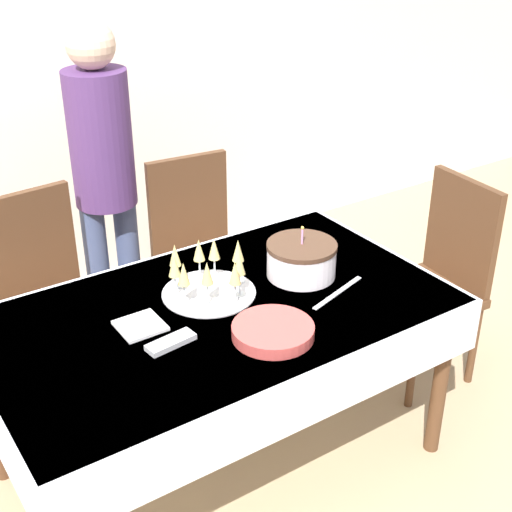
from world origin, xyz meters
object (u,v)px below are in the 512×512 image
object	(u,v)px
dining_chair_far_right	(199,248)
person_standing	(103,165)
dining_chair_far_left	(47,293)
birthday_cake	(301,259)
champagne_tray	(208,273)
plate_stack_main	(273,331)
dining_chair_right_end	(439,273)

from	to	relation	value
dining_chair_far_right	person_standing	size ratio (longest dim) A/B	0.60
person_standing	dining_chair_far_left	bearing A→B (deg)	-152.47
birthday_cake	dining_chair_far_left	bearing A→B (deg)	134.73
person_standing	champagne_tray	bearing A→B (deg)	-89.59
birthday_cake	person_standing	xyz separation A→B (m)	(-0.38, 0.98, 0.16)
dining_chair_far_left	dining_chair_far_right	size ratio (longest dim) A/B	1.00
dining_chair_far_left	champagne_tray	distance (m)	0.86
dining_chair_far_right	plate_stack_main	bearing A→B (deg)	-106.47
dining_chair_right_end	champagne_tray	bearing A→B (deg)	174.20
dining_chair_far_right	plate_stack_main	distance (m)	1.13
dining_chair_far_left	dining_chair_far_right	bearing A→B (deg)	-0.00
dining_chair_far_right	birthday_cake	xyz separation A→B (m)	(0.02, -0.78, 0.28)
plate_stack_main	champagne_tray	bearing A→B (deg)	95.79
dining_chair_right_end	champagne_tray	xyz separation A→B (m)	(-1.13, 0.11, 0.30)
dining_chair_far_left	person_standing	bearing A→B (deg)	27.53
person_standing	plate_stack_main	bearing A→B (deg)	-88.05
birthday_cake	plate_stack_main	distance (m)	0.44
champagne_tray	person_standing	bearing A→B (deg)	90.41
dining_chair_far_right	champagne_tray	size ratio (longest dim) A/B	2.72
plate_stack_main	dining_chair_far_left	bearing A→B (deg)	112.31
champagne_tray	plate_stack_main	bearing A→B (deg)	-84.21
dining_chair_far_left	birthday_cake	world-z (taller)	dining_chair_far_left
dining_chair_far_right	dining_chair_right_end	bearing A→B (deg)	-46.44
dining_chair_far_right	champagne_tray	world-z (taller)	dining_chair_far_right
plate_stack_main	person_standing	world-z (taller)	person_standing
dining_chair_right_end	birthday_cake	xyz separation A→B (m)	(-0.76, 0.04, 0.28)
dining_chair_far_right	person_standing	distance (m)	0.60
champagne_tray	person_standing	distance (m)	0.92
dining_chair_right_end	champagne_tray	size ratio (longest dim) A/B	2.72
person_standing	dining_chair_far_right	bearing A→B (deg)	-29.80
champagne_tray	person_standing	size ratio (longest dim) A/B	0.22
birthday_cake	plate_stack_main	size ratio (longest dim) A/B	0.97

